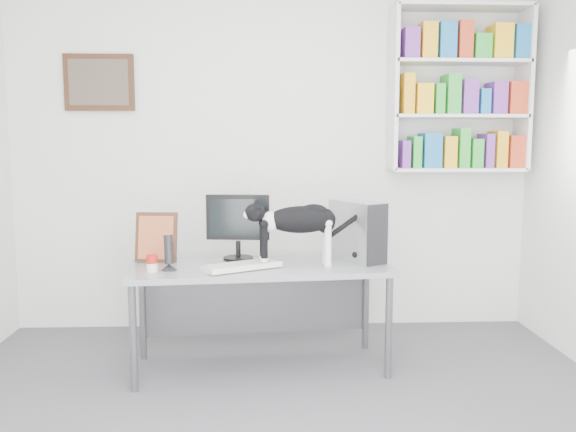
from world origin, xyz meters
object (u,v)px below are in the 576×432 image
Objects in this scene: pc_tower at (357,231)px; cat at (298,235)px; speaker at (169,252)px; soup_can at (152,263)px; monitor at (238,227)px; keyboard at (242,266)px; desk at (260,317)px; leaning_print at (156,236)px; bookshelf at (459,89)px.

cat is (-0.40, -0.16, 0.00)m from pc_tower.
soup_can is (-0.10, -0.04, -0.06)m from speaker.
monitor reaches higher than keyboard.
cat is at bearing -25.15° from monitor.
keyboard is 0.54m from soup_can.
pc_tower is 0.43m from cat.
speaker is (-0.56, -0.12, 0.45)m from desk.
leaning_print is at bearing 127.15° from keyboard.
pc_tower is at bearing 4.32° from leaning_print.
bookshelf is 1.99m from monitor.
bookshelf is 1.79m from cat.
pc_tower is 0.61× the size of cat.
desk is 4.11× the size of pc_tower.
monitor is at bearing 122.95° from desk.
keyboard is 1.20× the size of pc_tower.
monitor reaches higher than speaker.
pc_tower is 1.18× the size of leaning_print.
soup_can is at bearing -156.49° from bookshelf.
cat reaches higher than pc_tower.
leaning_print is (-0.68, 0.14, 0.51)m from desk.
desk is at bearing -152.62° from bookshelf.
cat is at bearing -18.06° from keyboard.
desk is 3.67× the size of monitor.
soup_can reaches higher than keyboard.
leaning_print is at bearing 97.09° from speaker.
pc_tower is at bearing -6.13° from speaker.
leaning_print is 0.52× the size of cat.
bookshelf reaches higher than leaning_print.
bookshelf reaches higher than monitor.
keyboard is (-1.61, -0.89, -1.15)m from bookshelf.
cat is (0.80, 0.08, 0.09)m from speaker.
keyboard is (-0.11, -0.11, 0.36)m from desk.
pc_tower reaches higher than speaker.
monitor is at bearing 67.30° from keyboard.
keyboard is 0.80m from pc_tower.
cat is (0.35, 0.07, 0.18)m from keyboard.
monitor is at bearing 10.51° from leaning_print.
soup_can is (-0.54, -0.05, 0.03)m from keyboard.
cat is at bearing 7.34° from soup_can.
speaker is 0.35× the size of cat.
bookshelf is at bearing 25.60° from monitor.
soup_can is (-0.51, -0.35, -0.17)m from monitor.
bookshelf is 2.79× the size of monitor.
speaker is at bearing 152.61° from keyboard.
monitor is at bearing 19.56° from speaker.
bookshelf reaches higher than cat.
monitor is 0.79m from pc_tower.
bookshelf is 3.68× the size of leaning_print.
pc_tower reaches higher than desk.
monitor is at bearing 144.44° from pc_tower.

